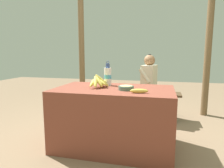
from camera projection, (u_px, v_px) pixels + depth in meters
ground_plane at (114, 146)px, 2.42m from camera, size 12.00×12.00×0.00m
market_counter at (114, 118)px, 2.37m from camera, size 1.36×0.80×0.71m
banana_bunch_ripe at (99, 81)px, 2.36m from camera, size 0.21×0.33×0.17m
serving_bowl at (126, 88)px, 2.20m from camera, size 0.17×0.17×0.05m
water_bottle at (108, 76)px, 2.51m from camera, size 0.09×0.09×0.31m
loose_banana_front at (139, 91)px, 2.02m from camera, size 0.19×0.08×0.05m
wooden_bench at (137, 96)px, 3.47m from camera, size 1.47×0.32×0.46m
seated_vendor at (146, 82)px, 3.37m from camera, size 0.45×0.42×1.10m
banana_bunch_green at (116, 87)px, 3.53m from camera, size 0.19×0.29×0.15m
support_post_near at (82, 50)px, 4.04m from camera, size 0.11×0.11×2.37m
support_post_far at (208, 49)px, 3.48m from camera, size 0.11×0.11×2.37m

